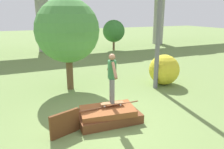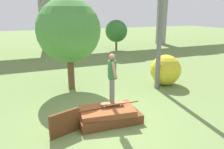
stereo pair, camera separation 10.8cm
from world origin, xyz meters
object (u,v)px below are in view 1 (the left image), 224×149
object	(u,v)px
utility_pole	(159,17)
bush_yellow_flowering	(164,70)
tree_behind_right	(67,31)
skater	(112,75)
skateboard	(112,103)
tree_behind_left	(114,31)

from	to	relation	value
utility_pole	bush_yellow_flowering	distance (m)	2.53
tree_behind_right	bush_yellow_flowering	xyz separation A→B (m)	(4.26, -1.17, -1.88)
bush_yellow_flowering	skater	bearing A→B (deg)	-148.10
skateboard	tree_behind_left	bearing A→B (deg)	65.24
utility_pole	tree_behind_left	bearing A→B (deg)	75.89
tree_behind_left	skater	bearing A→B (deg)	-114.76
skater	tree_behind_left	size ratio (longest dim) A/B	0.57
utility_pole	tree_behind_right	size ratio (longest dim) A/B	1.52
skateboard	utility_pole	size ratio (longest dim) A/B	0.13
tree_behind_right	bush_yellow_flowering	world-z (taller)	tree_behind_right
skateboard	skater	xyz separation A→B (m)	(0.00, -0.00, 0.91)
skateboard	utility_pole	distance (m)	4.50
tree_behind_right	bush_yellow_flowering	distance (m)	4.80
skater	tree_behind_right	size ratio (longest dim) A/B	0.39
skater	utility_pole	size ratio (longest dim) A/B	0.26
bush_yellow_flowering	utility_pole	bearing A→B (deg)	-155.64
skateboard	tree_behind_right	xyz separation A→B (m)	(-0.49, 3.52, 2.01)
skater	tree_behind_right	distance (m)	3.72
tree_behind_left	tree_behind_right	world-z (taller)	tree_behind_right
bush_yellow_flowering	tree_behind_right	bearing A→B (deg)	164.62
skater	bush_yellow_flowering	xyz separation A→B (m)	(3.77, 2.34, -0.78)
tree_behind_right	utility_pole	bearing A→B (deg)	-22.38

